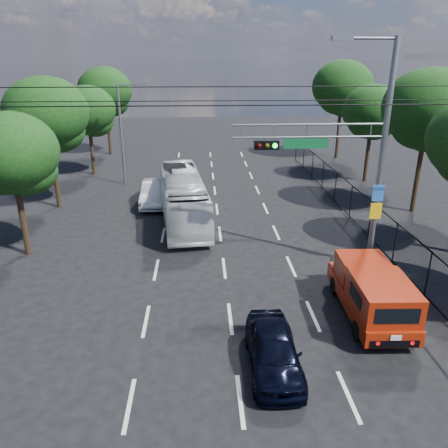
{
  "coord_description": "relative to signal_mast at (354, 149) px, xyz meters",
  "views": [
    {
      "loc": [
        -0.96,
        -9.33,
        8.76
      ],
      "look_at": [
        -0.11,
        6.16,
        2.8
      ],
      "focal_mm": 35.0,
      "sensor_mm": 36.0,
      "label": 1
    }
  ],
  "objects": [
    {
      "name": "navy_hatchback",
      "position": [
        -4.19,
        -6.7,
        -4.61
      ],
      "size": [
        1.54,
        3.74,
        1.27
      ],
      "primitive_type": "imported",
      "rotation": [
        0.0,
        0.0,
        -0.01
      ],
      "color": "black",
      "rests_on": "ground"
    },
    {
      "name": "tree_right_d",
      "position": [
        6.13,
        14.03,
        -0.39
      ],
      "size": [
        4.32,
        4.32,
        7.02
      ],
      "color": "black",
      "rests_on": "ground"
    },
    {
      "name": "white_bus",
      "position": [
        -7.28,
        6.4,
        -3.92
      ],
      "size": [
        3.27,
        9.7,
        2.65
      ],
      "primitive_type": "imported",
      "rotation": [
        0.0,
        0.0,
        0.11
      ],
      "color": "silver",
      "rests_on": "ground"
    },
    {
      "name": "tree_left_d",
      "position": [
        -14.67,
        17.03,
        -0.52
      ],
      "size": [
        4.2,
        4.2,
        6.83
      ],
      "color": "black",
      "rests_on": "ground"
    },
    {
      "name": "fence_right",
      "position": [
        2.32,
        4.18,
        -4.21
      ],
      "size": [
        0.06,
        34.03,
        2.0
      ],
      "color": "black",
      "rests_on": "ground"
    },
    {
      "name": "streetlight_left",
      "position": [
        -11.62,
        14.01,
        -1.3
      ],
      "size": [
        2.09,
        0.22,
        7.08
      ],
      "color": "slate",
      "rests_on": "ground"
    },
    {
      "name": "signal_mast",
      "position": [
        0.0,
        0.0,
        0.0
      ],
      "size": [
        6.43,
        0.39,
        9.5
      ],
      "color": "slate",
      "rests_on": "ground"
    },
    {
      "name": "red_pickup",
      "position": [
        -0.29,
        -4.08,
        -4.24
      ],
      "size": [
        2.03,
        5.13,
        1.88
      ],
      "color": "black",
      "rests_on": "ground"
    },
    {
      "name": "ground",
      "position": [
        -5.28,
        -7.99,
        -5.24
      ],
      "size": [
        120.0,
        120.0,
        0.0
      ],
      "primitive_type": "plane",
      "color": "black",
      "rests_on": "ground"
    },
    {
      "name": "white_van",
      "position": [
        -9.12,
        9.25,
        -4.5
      ],
      "size": [
        1.6,
        4.51,
        1.48
      ],
      "primitive_type": "imported",
      "rotation": [
        0.0,
        0.0,
        -0.01
      ],
      "color": "silver",
      "rests_on": "ground"
    },
    {
      "name": "lane_markings",
      "position": [
        -5.28,
        6.01,
        -5.24
      ],
      "size": [
        6.12,
        38.0,
        0.01
      ],
      "color": "beige",
      "rests_on": "ground"
    },
    {
      "name": "tree_left_e",
      "position": [
        -14.87,
        25.03,
        0.29
      ],
      "size": [
        4.92,
        4.92,
        7.99
      ],
      "color": "black",
      "rests_on": "ground"
    },
    {
      "name": "tree_right_c",
      "position": [
        6.53,
        7.03,
        0.49
      ],
      "size": [
        5.1,
        5.1,
        8.29
      ],
      "color": "black",
      "rests_on": "ground"
    },
    {
      "name": "utility_wires",
      "position": [
        -5.28,
        0.84,
        1.99
      ],
      "size": [
        22.0,
        5.04,
        0.74
      ],
      "color": "black",
      "rests_on": "ground"
    },
    {
      "name": "tree_left_c",
      "position": [
        -15.07,
        9.03,
        0.15
      ],
      "size": [
        4.8,
        4.8,
        7.8
      ],
      "color": "black",
      "rests_on": "ground"
    },
    {
      "name": "tree_right_e",
      "position": [
        6.33,
        22.03,
        0.69
      ],
      "size": [
        5.28,
        5.28,
        8.58
      ],
      "color": "black",
      "rests_on": "ground"
    },
    {
      "name": "tree_left_b",
      "position": [
        -14.47,
        2.03,
        -0.66
      ],
      "size": [
        4.08,
        4.08,
        6.63
      ],
      "color": "black",
      "rests_on": "ground"
    }
  ]
}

